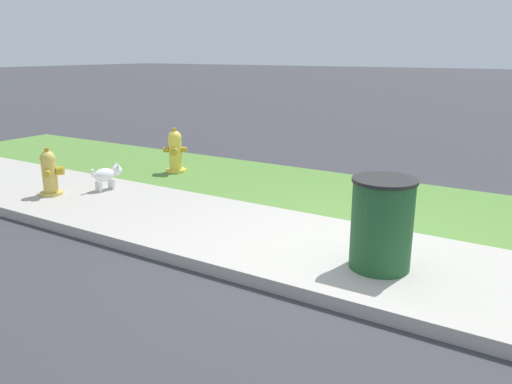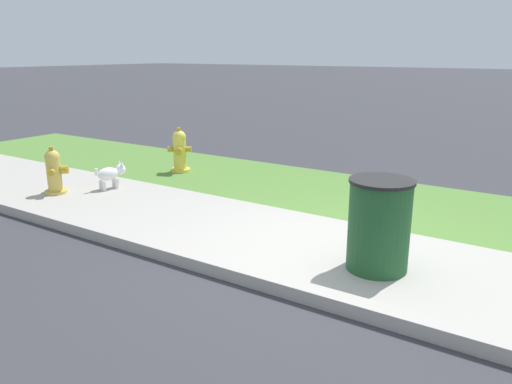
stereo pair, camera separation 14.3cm
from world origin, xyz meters
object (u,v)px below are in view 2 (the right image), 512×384
small_white_dog (111,174)px  fire_hydrant_far_end (180,151)px  fire_hydrant_at_driveway (54,172)px  trash_bin (379,225)px

small_white_dog → fire_hydrant_far_end: bearing=10.8°
fire_hydrant_at_driveway → small_white_dog: 0.77m
fire_hydrant_far_end → fire_hydrant_at_driveway: fire_hydrant_far_end is taller
small_white_dog → trash_bin: 4.30m
fire_hydrant_far_end → trash_bin: 4.59m
fire_hydrant_at_driveway → small_white_dog: fire_hydrant_at_driveway is taller
fire_hydrant_far_end → fire_hydrant_at_driveway: bearing=40.5°
fire_hydrant_far_end → trash_bin: (4.15, -1.97, 0.08)m
fire_hydrant_at_driveway → trash_bin: trash_bin is taller
fire_hydrant_far_end → small_white_dog: (-0.10, -1.39, -0.12)m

